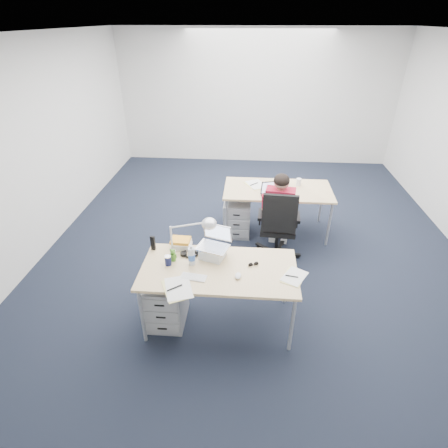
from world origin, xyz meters
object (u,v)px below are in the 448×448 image
object	(u,v)px
dark_laptop	(274,190)
can_koozie	(168,260)
desk_near	(219,272)
water_bottle	(192,255)
bear_figurine	(173,255)
far_cup	(299,182)
wireless_keyboard	(194,277)
seated_person	(279,212)
desk_lamp	(186,237)
desk_far	(278,192)
office_chair	(277,239)
silver_laptop	(213,244)
cordless_phone	(153,243)
drawer_pedestal_far	(237,217)
book_stack	(181,243)
drawer_pedestal_near	(166,300)
computer_mouse	(238,276)
headphones	(191,253)
sunglasses	(253,264)

from	to	relation	value
dark_laptop	can_koozie	bearing A→B (deg)	-139.58
desk_near	water_bottle	distance (m)	0.33
bear_figurine	far_cup	distance (m)	2.54
wireless_keyboard	can_koozie	world-z (taller)	can_koozie
seated_person	desk_lamp	bearing A→B (deg)	-120.82
desk_near	can_koozie	xyz separation A→B (m)	(-0.53, 0.02, 0.10)
desk_far	office_chair	xyz separation A→B (m)	(-0.02, -0.73, -0.38)
desk_near	silver_laptop	distance (m)	0.30
desk_far	seated_person	size ratio (longest dim) A/B	1.29
water_bottle	bear_figurine	size ratio (longest dim) A/B	1.57
desk_near	far_cup	distance (m)	2.37
cordless_phone	desk_lamp	xyz separation A→B (m)	(0.40, -0.12, 0.17)
drawer_pedestal_far	dark_laptop	world-z (taller)	dark_laptop
bear_figurine	book_stack	bearing A→B (deg)	93.84
drawer_pedestal_near	silver_laptop	distance (m)	0.83
drawer_pedestal_near	water_bottle	size ratio (longest dim) A/B	2.42
office_chair	computer_mouse	size ratio (longest dim) A/B	10.65
computer_mouse	headphones	world-z (taller)	headphones
desk_near	can_koozie	world-z (taller)	can_koozie
silver_laptop	drawer_pedestal_far	bearing A→B (deg)	101.15
drawer_pedestal_near	desk_lamp	size ratio (longest dim) A/B	1.07
seated_person	water_bottle	bearing A→B (deg)	-116.64
silver_laptop	desk_lamp	xyz separation A→B (m)	(-0.27, -0.03, 0.09)
bear_figurine	drawer_pedestal_near	bearing A→B (deg)	-111.37
bear_figurine	dark_laptop	bearing A→B (deg)	67.15
headphones	desk_lamp	size ratio (longest dim) A/B	0.45
seated_person	drawer_pedestal_near	bearing A→B (deg)	-122.24
seated_person	dark_laptop	bearing A→B (deg)	116.48
computer_mouse	water_bottle	xyz separation A→B (m)	(-0.49, 0.18, 0.10)
drawer_pedestal_far	far_cup	xyz separation A→B (m)	(0.92, 0.24, 0.51)
drawer_pedestal_far	book_stack	distance (m)	1.72
headphones	sunglasses	size ratio (longest dim) A/B	2.01
drawer_pedestal_near	sunglasses	bearing A→B (deg)	6.38
silver_laptop	water_bottle	size ratio (longest dim) A/B	1.49
office_chair	water_bottle	bearing A→B (deg)	-125.27
can_koozie	office_chair	bearing A→B (deg)	45.26
can_koozie	bear_figurine	bearing A→B (deg)	64.56
drawer_pedestal_near	can_koozie	bearing A→B (deg)	45.65
can_koozie	water_bottle	bearing A→B (deg)	7.18
silver_laptop	office_chair	bearing A→B (deg)	71.52
desk_far	water_bottle	bearing A→B (deg)	-117.35
desk_near	computer_mouse	world-z (taller)	computer_mouse
desk_near	dark_laptop	bearing A→B (deg)	69.43
desk_lamp	water_bottle	bearing A→B (deg)	-76.12
desk_far	bear_figurine	world-z (taller)	bear_figurine
desk_near	far_cup	world-z (taller)	far_cup
drawer_pedestal_near	wireless_keyboard	size ratio (longest dim) A/B	2.15
bear_figurine	desk_lamp	world-z (taller)	desk_lamp
desk_far	water_bottle	xyz separation A→B (m)	(-1.00, -1.92, 0.16)
computer_mouse	seated_person	bearing A→B (deg)	77.22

